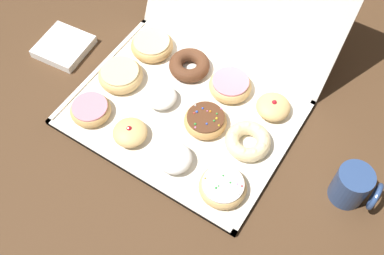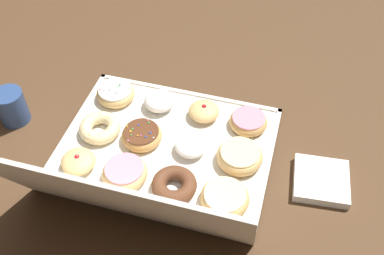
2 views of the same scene
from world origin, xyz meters
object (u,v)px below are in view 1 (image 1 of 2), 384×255
at_px(sprinkle_donut_6, 206,120).
at_px(chocolate_cake_ring_donut_9, 189,65).
at_px(pink_frosted_donut_10, 230,85).
at_px(napkin_stack, 64,47).
at_px(cruller_donut_7, 248,141).
at_px(sprinkle_donut_3, 223,187).
at_px(powdered_filled_donut_5, 162,95).
at_px(pink_frosted_donut_0, 91,110).
at_px(jelly_filled_donut_1, 130,132).
at_px(donut_box, 182,113).
at_px(glazed_ring_donut_8, 152,45).
at_px(jelly_filled_donut_11, 273,107).
at_px(powdered_filled_donut_2, 174,158).
at_px(glazed_ring_donut_4, 120,75).
at_px(coffee_mug, 353,186).

bearing_deg(sprinkle_donut_6, chocolate_cake_ring_donut_9, 135.86).
height_order(pink_frosted_donut_10, napkin_stack, pink_frosted_donut_10).
bearing_deg(sprinkle_donut_6, cruller_donut_7, 1.34).
bearing_deg(sprinkle_donut_3, powdered_filled_donut_5, 152.70).
relative_size(pink_frosted_donut_0, jelly_filled_donut_1, 1.22).
distance_m(donut_box, glazed_ring_donut_8, 0.24).
xyz_separation_m(powdered_filled_donut_5, glazed_ring_donut_8, (-0.12, 0.13, -0.00)).
xyz_separation_m(chocolate_cake_ring_donut_9, napkin_stack, (-0.35, -0.12, -0.02)).
bearing_deg(jelly_filled_donut_1, napkin_stack, 158.02).
bearing_deg(jelly_filled_donut_1, sprinkle_donut_6, 44.05).
height_order(donut_box, jelly_filled_donut_11, jelly_filled_donut_11).
height_order(powdered_filled_donut_2, pink_frosted_donut_10, powdered_filled_donut_2).
relative_size(glazed_ring_donut_4, sprinkle_donut_6, 1.10).
xyz_separation_m(glazed_ring_donut_4, chocolate_cake_ring_donut_9, (0.14, 0.13, -0.00)).
xyz_separation_m(powdered_filled_donut_2, cruller_donut_7, (0.12, 0.14, -0.00)).
xyz_separation_m(pink_frosted_donut_0, powdered_filled_donut_2, (0.26, -0.00, 0.00)).
distance_m(sprinkle_donut_6, chocolate_cake_ring_donut_9, 0.18).
relative_size(sprinkle_donut_3, sprinkle_donut_6, 1.03).
distance_m(sprinkle_donut_3, glazed_ring_donut_8, 0.48).
bearing_deg(jelly_filled_donut_1, cruller_donut_7, 27.94).
distance_m(pink_frosted_donut_0, powdered_filled_donut_2, 0.26).
distance_m(pink_frosted_donut_0, glazed_ring_donut_8, 0.27).
xyz_separation_m(cruller_donut_7, chocolate_cake_ring_donut_9, (-0.25, 0.13, -0.00)).
xyz_separation_m(pink_frosted_donut_0, jelly_filled_donut_1, (0.13, -0.00, 0.00)).
bearing_deg(napkin_stack, powdered_filled_donut_5, -0.38).
relative_size(powdered_filled_donut_2, sprinkle_donut_6, 0.79).
height_order(glazed_ring_donut_4, jelly_filled_donut_11, jelly_filled_donut_11).
distance_m(powdered_filled_donut_2, powdered_filled_donut_5, 0.19).
relative_size(jelly_filled_donut_1, cruller_donut_7, 0.76).
xyz_separation_m(cruller_donut_7, glazed_ring_donut_8, (-0.38, 0.13, 0.00)).
xyz_separation_m(jelly_filled_donut_1, powdered_filled_donut_2, (0.13, -0.00, 0.00)).
bearing_deg(coffee_mug, cruller_donut_7, -177.62).
xyz_separation_m(glazed_ring_donut_8, pink_frosted_donut_10, (0.26, -0.00, 0.00)).
bearing_deg(pink_frosted_donut_10, jelly_filled_donut_11, -0.20).
bearing_deg(glazed_ring_donut_8, jelly_filled_donut_11, -0.79).
height_order(sprinkle_donut_3, cruller_donut_7, sprinkle_donut_3).
bearing_deg(napkin_stack, chocolate_cake_ring_donut_9, 19.61).
distance_m(glazed_ring_donut_4, glazed_ring_donut_8, 0.14).
bearing_deg(pink_frosted_donut_10, sprinkle_donut_3, -63.29).
relative_size(glazed_ring_donut_4, coffee_mug, 1.19).
height_order(sprinkle_donut_3, sprinkle_donut_6, same).
distance_m(pink_frosted_donut_0, napkin_stack, 0.26).
bearing_deg(jelly_filled_donut_1, jelly_filled_donut_11, 44.67).
relative_size(chocolate_cake_ring_donut_9, pink_frosted_donut_10, 0.98).
bearing_deg(pink_frosted_donut_0, jelly_filled_donut_11, 33.48).
relative_size(glazed_ring_donut_8, coffee_mug, 1.18).
bearing_deg(glazed_ring_donut_8, sprinkle_donut_6, -26.89).
bearing_deg(glazed_ring_donut_8, chocolate_cake_ring_donut_9, -1.70).
bearing_deg(jelly_filled_donut_11, glazed_ring_donut_4, -161.83).
relative_size(glazed_ring_donut_8, jelly_filled_donut_11, 1.35).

